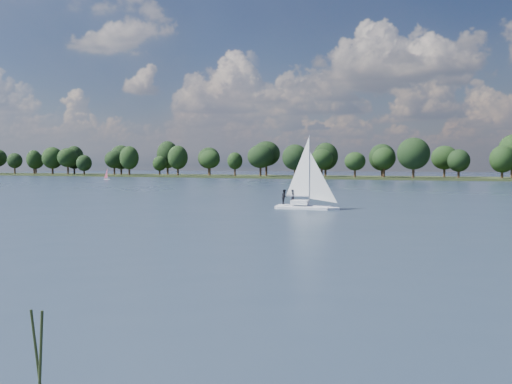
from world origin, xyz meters
TOP-DOWN VIEW (x-y plane):
  - ground at (0.00, 100.00)m, footprint 700.00×700.00m
  - far_shore at (0.00, 212.00)m, footprint 660.00×40.00m
  - sailboat at (-0.43, 50.52)m, footprint 7.33×2.63m
  - dinghy_pink at (-119.27, 152.39)m, footprint 2.93×1.42m
  - pontoon at (-158.68, 193.61)m, footprint 4.15×2.33m
  - treeline at (-0.75, 208.09)m, footprint 562.26×74.25m

SIDE VIEW (x-z plane):
  - ground at x=0.00m, z-range 0.00..0.00m
  - far_shore at x=0.00m, z-range -0.75..0.75m
  - pontoon at x=-158.68m, z-range -0.25..0.25m
  - dinghy_pink at x=-119.27m, z-range -1.19..3.32m
  - sailboat at x=-0.43m, z-range -2.09..7.36m
  - treeline at x=-0.75m, z-range -0.90..17.34m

